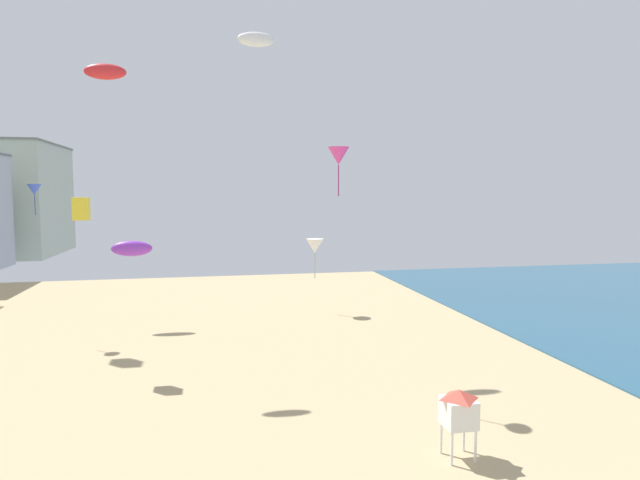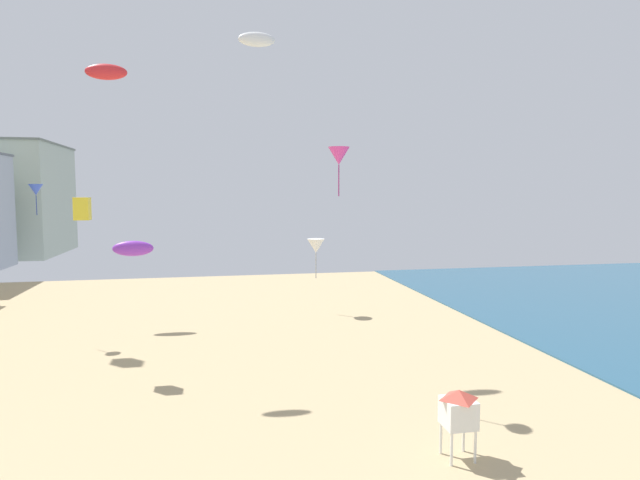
# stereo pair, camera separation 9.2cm
# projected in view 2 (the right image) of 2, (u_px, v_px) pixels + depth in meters

# --- Properties ---
(boardwalk_hotel_distant) EXTENTS (15.17, 20.15, 17.25)m
(boardwalk_hotel_distant) POSITION_uv_depth(u_px,v_px,m) (9.00, 199.00, 83.50)
(boardwalk_hotel_distant) COLOR #B7C6B2
(boardwalk_hotel_distant) RESTS_ON ground
(lifeguard_stand) EXTENTS (1.10, 1.10, 2.55)m
(lifeguard_stand) POSITION_uv_depth(u_px,v_px,m) (458.00, 409.00, 19.28)
(lifeguard_stand) COLOR white
(lifeguard_stand) RESTS_ON ground
(kite_white_parafoil) EXTENTS (2.17, 0.60, 0.85)m
(kite_white_parafoil) POSITION_uv_depth(u_px,v_px,m) (257.00, 39.00, 31.40)
(kite_white_parafoil) COLOR white
(kite_magenta_delta) EXTENTS (1.02, 1.02, 2.32)m
(kite_magenta_delta) POSITION_uv_depth(u_px,v_px,m) (339.00, 156.00, 25.42)
(kite_magenta_delta) COLOR #DB3D9E
(kite_white_delta) EXTENTS (1.40, 1.40, 3.18)m
(kite_white_delta) POSITION_uv_depth(u_px,v_px,m) (316.00, 246.00, 42.95)
(kite_white_delta) COLOR white
(kite_blue_delta) EXTENTS (0.89, 0.89, 2.03)m
(kite_blue_delta) POSITION_uv_depth(u_px,v_px,m) (36.00, 190.00, 35.16)
(kite_blue_delta) COLOR blue
(kite_yellow_box) EXTENTS (0.77, 0.77, 1.21)m
(kite_yellow_box) POSITION_uv_depth(u_px,v_px,m) (82.00, 209.00, 28.75)
(kite_yellow_box) COLOR yellow
(kite_purple_parafoil) EXTENTS (2.82, 0.78, 1.10)m
(kite_purple_parafoil) POSITION_uv_depth(u_px,v_px,m) (133.00, 248.00, 38.23)
(kite_purple_parafoil) COLOR purple
(kite_red_parafoil_2) EXTENTS (2.13, 0.59, 0.83)m
(kite_red_parafoil_2) POSITION_uv_depth(u_px,v_px,m) (106.00, 72.00, 28.18)
(kite_red_parafoil_2) COLOR red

